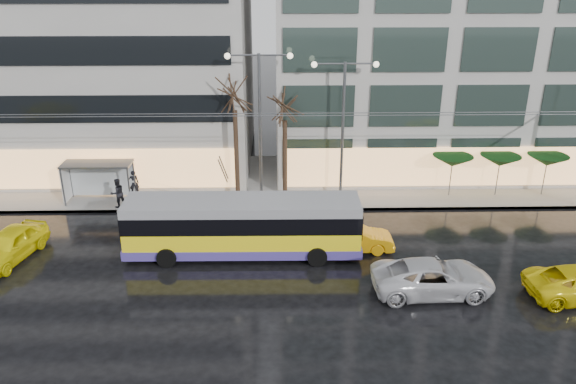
{
  "coord_description": "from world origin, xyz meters",
  "views": [
    {
      "loc": [
        3.02,
        -21.96,
        14.09
      ],
      "look_at": [
        3.57,
        5.0,
        2.93
      ],
      "focal_mm": 35.0,
      "sensor_mm": 36.0,
      "label": 1
    }
  ],
  "objects_px": {
    "street_lamp_near": "(260,107)",
    "taxi_a": "(9,245)",
    "bus_shelter": "(93,173)",
    "trolleybus": "(243,228)"
  },
  "relations": [
    {
      "from": "street_lamp_near",
      "to": "taxi_a",
      "type": "distance_m",
      "value": 15.45
    },
    {
      "from": "bus_shelter",
      "to": "taxi_a",
      "type": "bearing_deg",
      "value": -106.53
    },
    {
      "from": "trolleybus",
      "to": "street_lamp_near",
      "type": "bearing_deg",
      "value": 83.94
    },
    {
      "from": "trolleybus",
      "to": "taxi_a",
      "type": "relative_size",
      "value": 2.54
    },
    {
      "from": "street_lamp_near",
      "to": "taxi_a",
      "type": "xyz_separation_m",
      "value": [
        -12.54,
        -7.38,
        -5.19
      ]
    },
    {
      "from": "trolleybus",
      "to": "street_lamp_near",
      "type": "height_order",
      "value": "street_lamp_near"
    },
    {
      "from": "trolleybus",
      "to": "taxi_a",
      "type": "bearing_deg",
      "value": -178.63
    },
    {
      "from": "bus_shelter",
      "to": "street_lamp_near",
      "type": "xyz_separation_m",
      "value": [
        10.38,
        0.11,
        4.03
      ]
    },
    {
      "from": "street_lamp_near",
      "to": "taxi_a",
      "type": "relative_size",
      "value": 1.92
    },
    {
      "from": "trolleybus",
      "to": "taxi_a",
      "type": "xyz_separation_m",
      "value": [
        -11.78,
        -0.28,
        -0.69
      ]
    }
  ]
}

